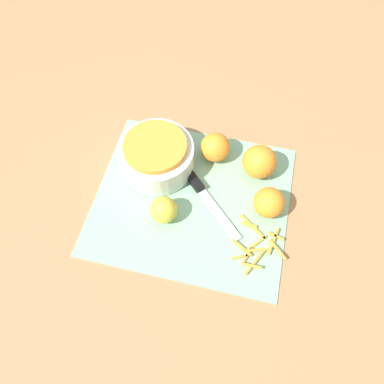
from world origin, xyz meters
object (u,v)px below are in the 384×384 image
orange_back (215,147)px  orange_left (259,162)px  orange_right (269,203)px  lemon (164,210)px  bowl_speckled (156,155)px  knife (196,184)px

orange_back → orange_left: bearing=-10.6°
orange_right → lemon: orange_right is taller
bowl_speckled → orange_left: bearing=8.9°
bowl_speckled → orange_back: bearing=24.0°
lemon → orange_left: bearing=42.2°
orange_right → lemon: (-0.21, -0.07, -0.00)m
bowl_speckled → knife: size_ratio=0.93×
orange_left → orange_back: orange_left is taller
knife → orange_back: (0.02, 0.09, 0.03)m
knife → lemon: (-0.05, -0.09, 0.02)m
lemon → bowl_speckled: bearing=112.3°
lemon → knife: bearing=61.8°
orange_left → orange_back: size_ratio=1.12×
bowl_speckled → lemon: bowl_speckled is taller
bowl_speckled → orange_back: 0.14m
orange_left → orange_right: bearing=-69.8°
orange_right → orange_back: orange_back is taller
orange_right → orange_left: bearing=110.2°
knife → orange_left: 0.15m
orange_left → orange_right: (0.04, -0.10, -0.01)m
orange_left → orange_right: 0.10m
knife → orange_right: (0.16, -0.03, 0.03)m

